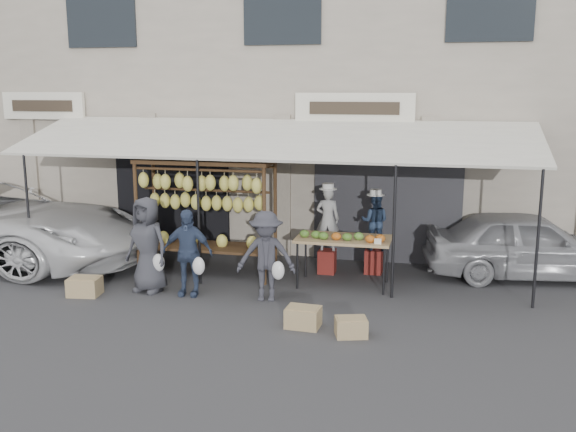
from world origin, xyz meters
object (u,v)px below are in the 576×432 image
at_px(banana_rack, 205,195).
at_px(customer_left, 147,245).
at_px(crate_near_a, 303,317).
at_px(crate_near_b, 351,327).
at_px(vendor_left, 328,219).
at_px(produce_table, 343,239).
at_px(vendor_right, 375,222).
at_px(sedan, 527,244).
at_px(customer_mid, 187,252).
at_px(crate_far, 85,286).
at_px(customer_right, 266,256).

bearing_deg(banana_rack, customer_left, -119.41).
height_order(customer_left, crate_near_a, customer_left).
relative_size(banana_rack, crate_near_a, 5.15).
distance_m(customer_left, crate_near_b, 4.05).
distance_m(banana_rack, vendor_left, 2.39).
xyz_separation_m(vendor_left, crate_near_b, (0.89, -3.11, -0.94)).
xyz_separation_m(produce_table, customer_left, (-3.31, -1.05, -0.03)).
xyz_separation_m(vendor_right, sedan, (2.85, 0.37, -0.38)).
bearing_deg(sedan, crate_near_b, 133.52).
bearing_deg(produce_table, sedan, 22.22).
distance_m(customer_mid, crate_far, 1.90).
bearing_deg(crate_far, banana_rack, 44.99).
bearing_deg(customer_mid, vendor_left, 36.82).
xyz_separation_m(banana_rack, vendor_right, (3.12, 0.87, -0.55)).
distance_m(vendor_right, crate_near_a, 3.32).
bearing_deg(vendor_left, customer_left, 27.59).
bearing_deg(vendor_left, vendor_right, -172.24).
bearing_deg(vendor_left, crate_far, 26.00).
bearing_deg(crate_near_a, vendor_right, 76.43).
relative_size(crate_near_a, crate_near_b, 1.12).
distance_m(customer_left, crate_far, 1.30).
height_order(customer_left, customer_right, customer_left).
distance_m(crate_near_a, crate_near_b, 0.78).
bearing_deg(customer_right, vendor_right, 42.64).
relative_size(banana_rack, customer_left, 1.53).
xyz_separation_m(vendor_right, customer_left, (-3.78, -2.03, -0.18)).
bearing_deg(produce_table, customer_left, -162.44).
distance_m(banana_rack, sedan, 6.17).
xyz_separation_m(customer_left, customer_mid, (0.76, -0.04, -0.09)).
relative_size(vendor_right, customer_left, 0.65).
relative_size(produce_table, sedan, 0.45).
relative_size(produce_table, crate_near_a, 3.36).
height_order(crate_near_a, sedan, sedan).
bearing_deg(crate_far, crate_near_a, -8.49).
relative_size(vendor_left, sedan, 0.32).
xyz_separation_m(crate_near_a, crate_far, (-4.02, 0.60, 0.01)).
xyz_separation_m(produce_table, crate_near_b, (0.47, -2.32, -0.74)).
relative_size(vendor_left, crate_near_a, 2.44).
bearing_deg(customer_left, crate_near_b, -4.32).
xyz_separation_m(customer_left, customer_right, (2.16, 0.00, -0.08)).
xyz_separation_m(vendor_left, vendor_right, (0.89, 0.20, -0.05)).
height_order(vendor_right, customer_mid, vendor_right).
bearing_deg(crate_near_a, banana_rack, 136.59).
relative_size(vendor_right, crate_near_a, 2.18).
xyz_separation_m(customer_left, sedan, (6.63, 2.40, -0.20)).
xyz_separation_m(customer_mid, sedan, (5.87, 2.44, -0.11)).
height_order(vendor_right, crate_far, vendor_right).
distance_m(banana_rack, customer_mid, 1.46).
distance_m(vendor_left, customer_left, 3.43).
height_order(crate_near_b, crate_far, crate_far).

